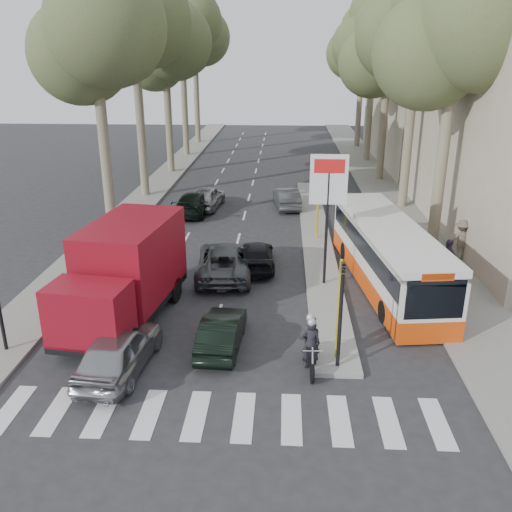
{
  "coord_description": "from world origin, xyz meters",
  "views": [
    {
      "loc": [
        1.48,
        -16.23,
        9.28
      ],
      "look_at": [
        0.4,
        4.24,
        1.6
      ],
      "focal_mm": 38.0,
      "sensor_mm": 36.0,
      "label": 1
    }
  ],
  "objects_px": {
    "dark_hatchback": "(222,332)",
    "red_truck": "(125,272)",
    "city_bus": "(387,253)",
    "silver_hatchback": "(119,350)",
    "motorcycle": "(310,343)"
  },
  "relations": [
    {
      "from": "dark_hatchback",
      "to": "red_truck",
      "type": "xyz_separation_m",
      "value": [
        -3.67,
        1.86,
        1.31
      ]
    },
    {
      "from": "city_bus",
      "to": "silver_hatchback",
      "type": "bearing_deg",
      "value": -149.62
    },
    {
      "from": "dark_hatchback",
      "to": "motorcycle",
      "type": "relative_size",
      "value": 1.72
    },
    {
      "from": "silver_hatchback",
      "to": "red_truck",
      "type": "height_order",
      "value": "red_truck"
    },
    {
      "from": "silver_hatchback",
      "to": "city_bus",
      "type": "distance_m",
      "value": 11.79
    },
    {
      "from": "red_truck",
      "to": "motorcycle",
      "type": "distance_m",
      "value": 7.22
    },
    {
      "from": "silver_hatchback",
      "to": "red_truck",
      "type": "relative_size",
      "value": 0.6
    },
    {
      "from": "dark_hatchback",
      "to": "motorcycle",
      "type": "xyz_separation_m",
      "value": [
        2.89,
        -0.96,
        0.22
      ]
    },
    {
      "from": "city_bus",
      "to": "motorcycle",
      "type": "bearing_deg",
      "value": -124.95
    },
    {
      "from": "silver_hatchback",
      "to": "city_bus",
      "type": "height_order",
      "value": "city_bus"
    },
    {
      "from": "dark_hatchback",
      "to": "city_bus",
      "type": "relative_size",
      "value": 0.34
    },
    {
      "from": "dark_hatchback",
      "to": "city_bus",
      "type": "height_order",
      "value": "city_bus"
    },
    {
      "from": "silver_hatchback",
      "to": "dark_hatchback",
      "type": "height_order",
      "value": "silver_hatchback"
    },
    {
      "from": "silver_hatchback",
      "to": "city_bus",
      "type": "xyz_separation_m",
      "value": [
        9.35,
        7.15,
        0.74
      ]
    },
    {
      "from": "city_bus",
      "to": "motorcycle",
      "type": "relative_size",
      "value": 5.09
    }
  ]
}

